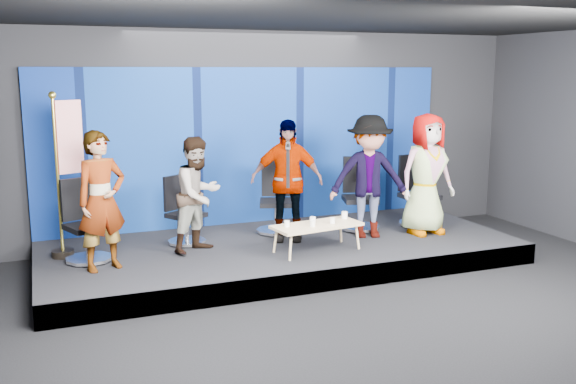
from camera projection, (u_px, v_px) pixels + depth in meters
name	position (u px, v px, depth m)	size (l,w,h in m)	color
ground	(358.00, 320.00, 7.45)	(10.00, 10.00, 0.00)	black
room_walls	(362.00, 110.00, 6.99)	(10.02, 8.02, 3.51)	black
riser	(281.00, 252.00, 9.70)	(7.00, 3.00, 0.30)	black
backdrop	(250.00, 146.00, 10.75)	(7.00, 0.08, 2.60)	navy
chair_a	(86.00, 234.00, 8.67)	(0.81, 0.81, 1.12)	silver
panelist_a	(102.00, 201.00, 8.21)	(0.66, 0.43, 1.81)	black
chair_b	(184.00, 221.00, 9.56)	(0.79, 0.79, 1.02)	silver
panelist_b	(198.00, 195.00, 9.06)	(0.80, 0.62, 1.65)	black
chair_c	(276.00, 209.00, 10.22)	(0.82, 0.82, 1.14)	silver
panelist_c	(287.00, 180.00, 9.64)	(1.08, 0.45, 1.84)	black
chair_d	(359.00, 206.00, 10.43)	(0.82, 0.82, 1.17)	silver
panelist_d	(369.00, 177.00, 9.83)	(1.22, 0.70, 1.89)	black
chair_e	(417.00, 203.00, 10.65)	(0.69, 0.69, 1.17)	silver
panelist_e	(426.00, 174.00, 10.04)	(0.93, 0.60, 1.90)	black
coffee_table	(317.00, 226.00, 9.14)	(1.35, 0.72, 0.39)	tan
mug_a	(287.00, 224.00, 8.98)	(0.07, 0.07, 0.09)	white
mug_b	(313.00, 223.00, 8.99)	(0.07, 0.07, 0.09)	white
mug_c	(313.00, 220.00, 9.16)	(0.08, 0.08, 0.10)	white
mug_d	(332.00, 221.00, 9.16)	(0.07, 0.07, 0.09)	white
mug_e	(344.00, 215.00, 9.47)	(0.09, 0.09, 0.10)	white
flag_stand	(66.00, 170.00, 8.76)	(0.51, 0.30, 2.28)	black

